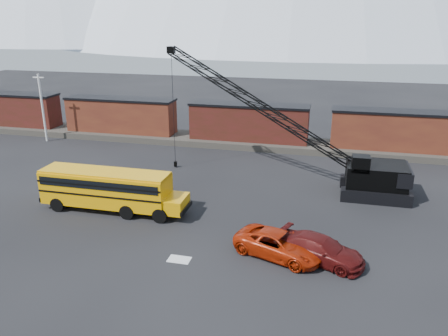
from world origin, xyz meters
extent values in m
plane|color=black|center=(0.00, 0.00, 0.00)|extent=(160.00, 160.00, 0.00)
cube|color=white|center=(0.00, 340.00, 12.00)|extent=(800.00, 80.00, 24.00)
cube|color=#443F38|center=(0.00, 22.00, 0.35)|extent=(120.00, 5.00, 0.70)
cube|color=#4B1615|center=(-32.00, 22.00, 2.70)|extent=(13.50, 2.90, 4.00)
cube|color=black|center=(-32.00, 22.00, 4.75)|extent=(13.70, 3.10, 0.25)
cube|color=black|center=(-27.80, 22.00, 1.00)|extent=(2.20, 2.40, 0.60)
cube|color=#4A1D15|center=(-16.00, 22.00, 2.70)|extent=(13.50, 2.90, 4.00)
cube|color=black|center=(-16.00, 22.00, 4.75)|extent=(13.70, 3.10, 0.25)
cube|color=black|center=(-20.20, 22.00, 1.00)|extent=(2.20, 2.40, 0.60)
cube|color=black|center=(-11.80, 22.00, 1.00)|extent=(2.20, 2.40, 0.60)
cube|color=#4B1615|center=(0.00, 22.00, 2.70)|extent=(13.50, 2.90, 4.00)
cube|color=black|center=(0.00, 22.00, 4.75)|extent=(13.70, 3.10, 0.25)
cube|color=black|center=(-4.20, 22.00, 1.00)|extent=(2.20, 2.40, 0.60)
cube|color=black|center=(4.20, 22.00, 1.00)|extent=(2.20, 2.40, 0.60)
cube|color=#4A1D15|center=(16.00, 22.00, 2.70)|extent=(13.50, 2.90, 4.00)
cube|color=black|center=(16.00, 22.00, 4.75)|extent=(13.70, 3.10, 0.25)
cube|color=black|center=(11.80, 22.00, 1.00)|extent=(2.20, 2.40, 0.60)
cube|color=black|center=(20.20, 22.00, 1.00)|extent=(2.20, 2.40, 0.60)
cylinder|color=silver|center=(-24.00, 18.00, 4.00)|extent=(0.24, 0.24, 8.00)
cube|color=silver|center=(-24.00, 18.00, 7.60)|extent=(1.40, 0.12, 0.12)
cube|color=silver|center=(0.50, -4.00, 0.01)|extent=(1.40, 0.90, 0.02)
cube|color=#DB9504|center=(-7.35, 1.69, 1.80)|extent=(10.00, 2.50, 2.50)
cube|color=#DB9504|center=(-1.75, 1.69, 1.10)|extent=(1.60, 2.30, 1.10)
cube|color=#DB9504|center=(-7.35, 1.69, 3.10)|extent=(10.00, 2.30, 0.18)
cube|color=black|center=(-7.35, 0.43, 2.50)|extent=(9.60, 0.05, 0.65)
cube|color=black|center=(-7.35, 2.95, 2.50)|extent=(9.60, 0.05, 0.65)
cube|color=black|center=(-0.90, 1.69, 0.80)|extent=(0.15, 2.45, 0.35)
cube|color=black|center=(-12.40, 1.69, 0.80)|extent=(0.15, 2.50, 0.35)
cylinder|color=black|center=(-10.95, 0.54, 0.55)|extent=(1.10, 0.35, 1.10)
cylinder|color=black|center=(-10.95, 2.84, 0.55)|extent=(1.10, 0.35, 1.10)
cylinder|color=black|center=(-5.15, 0.54, 0.55)|extent=(1.10, 0.35, 1.10)
cylinder|color=black|center=(-5.15, 2.84, 0.55)|extent=(1.10, 0.35, 1.10)
cylinder|color=black|center=(-2.55, 0.54, 0.55)|extent=(1.10, 0.35, 1.10)
cylinder|color=black|center=(-2.55, 2.84, 0.55)|extent=(1.10, 0.35, 1.10)
imported|color=#A92308|center=(6.47, -2.07, 0.79)|extent=(6.26, 4.39, 1.59)
imported|color=#4B0E0D|center=(9.00, -2.06, 0.79)|extent=(5.86, 4.06, 1.57)
cube|color=black|center=(13.04, 8.00, 0.50)|extent=(5.50, 1.00, 1.00)
cube|color=black|center=(13.04, 11.20, 0.50)|extent=(5.50, 1.00, 1.00)
cube|color=black|center=(13.04, 9.60, 1.90)|extent=(4.80, 3.60, 1.80)
cube|color=black|center=(15.04, 9.60, 2.10)|extent=(1.20, 3.80, 1.20)
cube|color=black|center=(11.64, 8.40, 3.10)|extent=(1.40, 1.20, 1.30)
cube|color=black|center=(11.64, 7.85, 3.10)|extent=(1.20, 0.06, 0.90)
cube|color=black|center=(-5.62, 12.50, 11.37)|extent=(0.70, 0.50, 0.60)
cylinder|color=black|center=(-5.62, 12.50, 5.68)|extent=(0.04, 0.04, 11.07)
cube|color=black|center=(-5.62, 12.50, 0.35)|extent=(0.25, 0.25, 0.50)
camera|label=1|loc=(8.79, -26.36, 14.31)|focal=35.00mm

